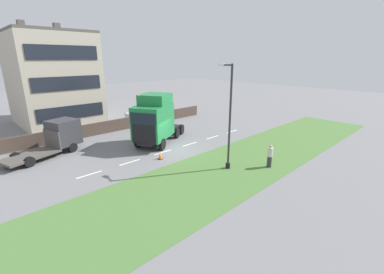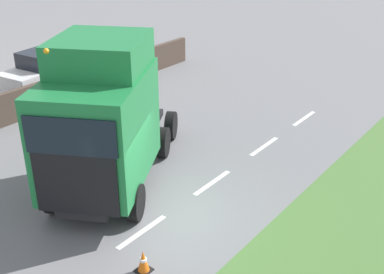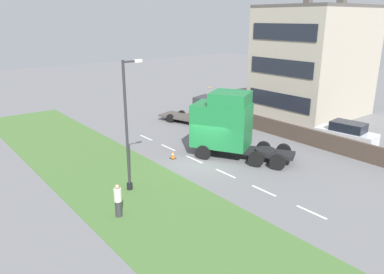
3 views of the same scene
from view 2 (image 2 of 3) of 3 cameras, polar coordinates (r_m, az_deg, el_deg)
ground_plane at (r=13.65m, az=-3.32°, el=-9.36°), size 120.00×120.00×0.00m
lane_markings at (r=14.09m, az=-1.43°, el=-8.07°), size 0.16×17.80×0.00m
lorry_cab at (r=13.79m, az=-10.56°, el=1.85°), size 5.58×7.16×4.82m
parked_car at (r=23.19m, az=-16.71°, el=7.44°), size 2.31×4.57×2.00m
traffic_cone_lead at (r=11.75m, az=-5.80°, el=-14.45°), size 0.36×0.36×0.58m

